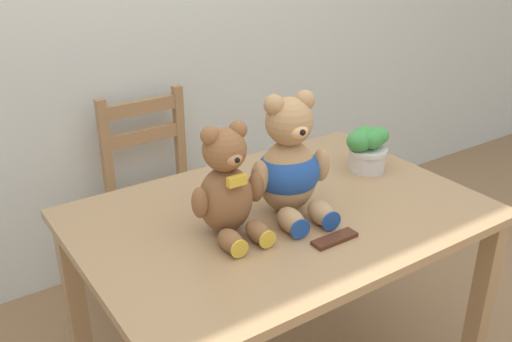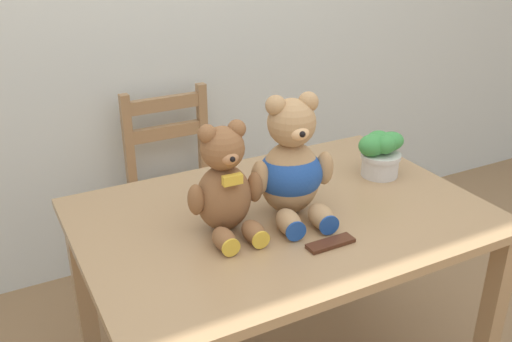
{
  "view_description": "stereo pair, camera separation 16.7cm",
  "coord_description": "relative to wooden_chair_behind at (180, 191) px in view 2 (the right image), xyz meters",
  "views": [
    {
      "loc": [
        -0.95,
        -0.83,
        1.59
      ],
      "look_at": [
        -0.1,
        0.43,
        0.89
      ],
      "focal_mm": 40.0,
      "sensor_mm": 36.0,
      "label": 1
    },
    {
      "loc": [
        -0.8,
        -0.91,
        1.59
      ],
      "look_at": [
        -0.1,
        0.43,
        0.89
      ],
      "focal_mm": 40.0,
      "sensor_mm": 36.0,
      "label": 2
    }
  ],
  "objects": [
    {
      "name": "potted_plant",
      "position": [
        0.48,
        -0.75,
        0.38
      ],
      "size": [
        0.17,
        0.14,
        0.16
      ],
      "color": "beige",
      "rests_on": "dining_table"
    },
    {
      "name": "teddy_bear_left",
      "position": [
        -0.16,
        -0.85,
        0.43
      ],
      "size": [
        0.23,
        0.23,
        0.33
      ],
      "rotation": [
        0.0,
        0.0,
        3.11
      ],
      "color": "brown",
      "rests_on": "dining_table"
    },
    {
      "name": "chocolate_bar",
      "position": [
        0.07,
        -1.06,
        0.29
      ],
      "size": [
        0.14,
        0.05,
        0.01
      ],
      "primitive_type": "cube",
      "rotation": [
        0.0,
        0.0,
        0.01
      ],
      "color": "#472314",
      "rests_on": "dining_table"
    },
    {
      "name": "teddy_bear_right",
      "position": [
        0.06,
        -0.84,
        0.44
      ],
      "size": [
        0.27,
        0.29,
        0.38
      ],
      "rotation": [
        0.0,
        0.0,
        2.99
      ],
      "color": "tan",
      "rests_on": "dining_table"
    },
    {
      "name": "dining_table",
      "position": [
        0.04,
        -0.84,
        0.19
      ],
      "size": [
        1.25,
        0.86,
        0.73
      ],
      "color": "#9E7A51",
      "rests_on": "ground_plane"
    },
    {
      "name": "wooden_chair_behind",
      "position": [
        0.0,
        0.0,
        0.0
      ],
      "size": [
        0.39,
        0.4,
        0.88
      ],
      "rotation": [
        0.0,
        0.0,
        3.14
      ],
      "color": "#997047",
      "rests_on": "ground_plane"
    }
  ]
}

